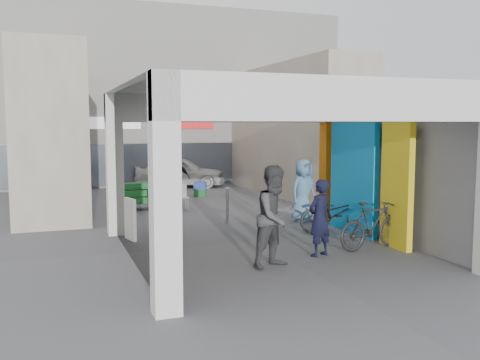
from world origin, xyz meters
name	(u,v)px	position (x,y,z in m)	size (l,w,h in m)	color
ground	(257,242)	(0.00, 0.00, 0.00)	(90.00, 90.00, 0.00)	#56565B
arcade_canopy	(294,145)	(0.54, -0.82, 2.30)	(6.40, 6.45, 6.40)	silver
far_building	(148,98)	(0.00, 13.99, 3.99)	(18.00, 4.08, 8.00)	white
plaza_bldg_left	(48,132)	(-4.50, 7.50, 2.50)	(2.00, 9.00, 5.00)	#B4A995
plaza_bldg_right	(293,131)	(4.50, 7.50, 2.50)	(2.00, 9.00, 5.00)	#B4A995
bollard_left	(169,211)	(-1.52, 2.57, 0.42)	(0.09, 0.09, 0.83)	gray
bollard_center	(227,205)	(0.13, 2.56, 0.49)	(0.09, 0.09, 0.98)	gray
bollard_right	(276,204)	(1.57, 2.48, 0.48)	(0.09, 0.09, 0.96)	gray
advert_board_near	(159,251)	(-2.75, -2.20, 0.51)	(0.12, 0.55, 1.00)	white
advert_board_far	(131,219)	(-2.75, 1.25, 0.51)	(0.21, 0.55, 1.00)	white
cafe_set	(167,203)	(-1.06, 5.02, 0.29)	(1.34, 1.09, 0.81)	#B3B3B9
produce_stand	(137,199)	(-1.87, 5.75, 0.34)	(1.29, 0.70, 0.85)	black
crate_stack	(200,189)	(0.87, 8.04, 0.28)	(0.55, 0.49, 0.56)	#17501F
border_collie	(268,232)	(0.27, -0.06, 0.23)	(0.22, 0.43, 0.59)	black
man_with_dog	(320,218)	(0.74, -1.69, 0.81)	(0.59, 0.39, 1.62)	black
man_back_turned	(276,216)	(-0.46, -2.15, 0.99)	(0.96, 0.75, 1.97)	#434446
man_elderly	(303,190)	(2.22, 2.03, 0.89)	(0.87, 0.57, 1.78)	#5986AD
man_crates	(175,178)	(-0.34, 6.94, 0.86)	(1.01, 0.42, 1.72)	black
bicycle_front	(336,213)	(2.30, 0.34, 0.50)	(0.66, 1.90, 1.00)	black
bicycle_rear	(373,225)	(2.14, -1.54, 0.54)	(0.51, 1.79, 1.08)	black
white_van	(180,172)	(0.93, 11.50, 0.66)	(1.57, 3.89, 1.33)	silver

